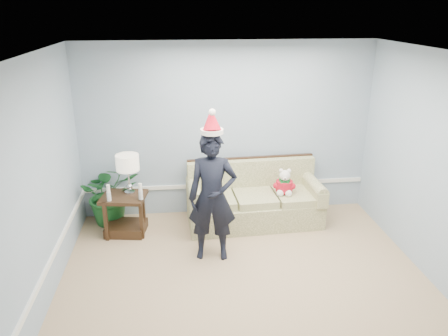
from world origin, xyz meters
The scene contains 10 objects.
room_shell centered at (0.00, 0.00, 1.35)m, with size 4.54×5.04×2.74m.
wainscot_trim centered at (-1.18, 1.18, 0.45)m, with size 4.49×4.99×0.06m.
sofa centered at (0.37, 2.08, 0.33)m, with size 2.04×0.96×0.94m.
side_table centered at (-1.56, 1.90, 0.23)m, with size 0.69×0.61×0.60m.
table_lamp centered at (-1.48, 1.98, 1.04)m, with size 0.33×0.33×0.59m.
candle_pair centered at (-1.52, 1.75, 0.71)m, with size 0.50×0.06×0.24m.
houseplant centered at (-1.81, 2.28, 0.48)m, with size 0.87×0.75×0.96m, color #1A5825.
man centered at (-0.34, 1.13, 0.86)m, with size 0.62×0.41×1.71m, color black.
santa_hat centered at (-0.34, 1.15, 1.84)m, with size 0.29×0.32×0.33m.
teddy_bear centered at (0.81, 1.95, 0.64)m, with size 0.29×0.31×0.40m.
Camera 1 is at (-0.75, -3.95, 3.15)m, focal length 35.00 mm.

